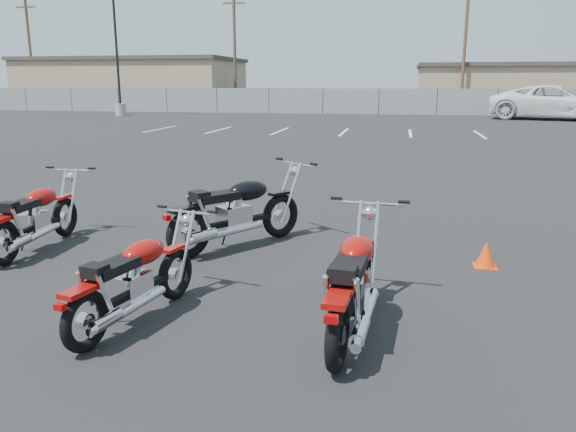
% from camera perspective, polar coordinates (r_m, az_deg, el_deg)
% --- Properties ---
extents(ground, '(120.00, 120.00, 0.00)m').
position_cam_1_polar(ground, '(6.60, -2.73, -6.62)').
color(ground, black).
rests_on(ground, ground).
extents(motorcycle_front_red, '(0.80, 2.07, 1.01)m').
position_cam_1_polar(motorcycle_front_red, '(8.41, -24.23, -0.11)').
color(motorcycle_front_red, black).
rests_on(motorcycle_front_red, ground).
extents(motorcycle_second_black, '(1.77, 2.08, 1.13)m').
position_cam_1_polar(motorcycle_second_black, '(7.80, -5.19, 0.46)').
color(motorcycle_second_black, black).
rests_on(motorcycle_second_black, ground).
extents(motorcycle_third_red, '(0.84, 1.93, 0.95)m').
position_cam_1_polar(motorcycle_third_red, '(5.56, -15.32, -6.28)').
color(motorcycle_third_red, black).
rests_on(motorcycle_third_red, ground).
extents(motorcycle_rear_red, '(0.84, 2.18, 1.06)m').
position_cam_1_polar(motorcycle_rear_red, '(5.18, 6.71, -6.75)').
color(motorcycle_rear_red, black).
rests_on(motorcycle_rear_red, ground).
extents(training_cone_near, '(0.28, 0.28, 0.33)m').
position_cam_1_polar(training_cone_near, '(7.46, 19.45, -3.69)').
color(training_cone_near, '#E93D0C').
rests_on(training_cone_near, ground).
extents(light_pole_west, '(0.80, 0.70, 9.39)m').
position_cam_1_polar(light_pole_west, '(40.67, -16.82, 13.10)').
color(light_pole_west, '#9A9792').
rests_on(light_pole_west, ground).
extents(chainlink_fence, '(80.06, 0.06, 1.80)m').
position_cam_1_polar(chainlink_fence, '(41.06, 9.21, 11.42)').
color(chainlink_fence, slate).
rests_on(chainlink_fence, ground).
extents(tan_building_west, '(18.40, 10.40, 4.30)m').
position_cam_1_polar(tan_building_west, '(53.46, -15.35, 12.91)').
color(tan_building_west, tan).
rests_on(tan_building_west, ground).
extents(tan_building_east, '(14.40, 9.40, 3.70)m').
position_cam_1_polar(tan_building_east, '(50.73, 21.27, 12.14)').
color(tan_building_east, tan).
rests_on(tan_building_east, ground).
extents(utility_pole_a, '(1.80, 0.24, 9.00)m').
position_cam_1_polar(utility_pole_a, '(54.99, -24.71, 14.83)').
color(utility_pole_a, '#4E3424').
rests_on(utility_pole_a, ground).
extents(utility_pole_b, '(1.80, 0.24, 9.00)m').
position_cam_1_polar(utility_pole_b, '(48.01, -5.44, 16.32)').
color(utility_pole_b, '#4E3424').
rests_on(utility_pole_b, ground).
extents(utility_pole_c, '(1.80, 0.24, 9.00)m').
position_cam_1_polar(utility_pole_c, '(45.30, 17.51, 15.96)').
color(utility_pole_c, '#4E3424').
rests_on(utility_pole_c, ground).
extents(parking_line_stripes, '(15.12, 4.00, 0.01)m').
position_cam_1_polar(parking_line_stripes, '(26.42, 2.40, 8.57)').
color(parking_line_stripes, silver).
rests_on(parking_line_stripes, ground).
extents(white_van, '(5.69, 9.23, 3.27)m').
position_cam_1_polar(white_van, '(38.39, 25.56, 11.27)').
color(white_van, white).
rests_on(white_van, ground).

